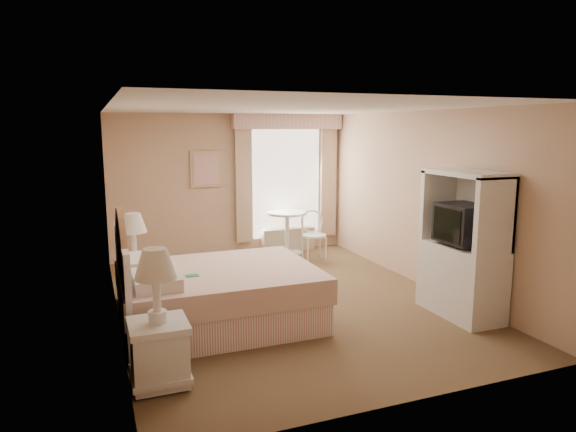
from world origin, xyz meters
name	(u,v)px	position (x,y,z in m)	size (l,w,h in m)	color
room	(285,207)	(0.00, 0.00, 1.25)	(4.21, 5.51, 2.51)	brown
window	(287,179)	(1.05, 2.65, 1.34)	(2.05, 0.22, 2.51)	white
framed_art	(205,169)	(-0.45, 2.71, 1.55)	(0.52, 0.04, 0.62)	tan
bed	(209,294)	(-1.12, -0.47, 0.37)	(2.20, 1.73, 1.53)	tan
nightstand_near	(158,336)	(-1.84, -1.70, 0.46)	(0.51, 0.51, 1.22)	white
nightstand_far	(135,269)	(-1.84, 0.66, 0.44)	(0.48, 0.48, 1.16)	white
round_table	(287,226)	(0.94, 2.40, 0.51)	(0.73, 0.73, 0.77)	white
cafe_chair	(313,231)	(1.21, 1.85, 0.50)	(0.45, 0.45, 0.86)	white
armoire	(463,256)	(1.81, -1.24, 0.73)	(0.53, 1.06, 1.76)	white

